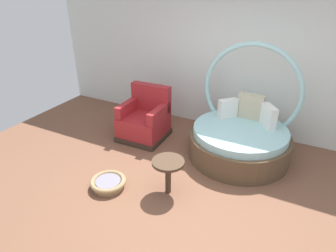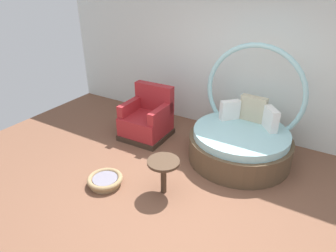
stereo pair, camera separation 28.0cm
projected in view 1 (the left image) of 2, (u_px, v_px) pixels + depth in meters
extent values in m
cube|color=brown|center=(187.00, 201.00, 3.99)|extent=(8.00, 8.00, 0.02)
cube|color=silver|center=(246.00, 47.00, 5.14)|extent=(8.00, 0.12, 3.19)
cylinder|color=brown|center=(238.00, 145.00, 4.87)|extent=(1.64, 1.64, 0.41)
cylinder|color=#9ED1D6|center=(240.00, 131.00, 4.75)|extent=(1.51, 1.51, 0.12)
torus|color=#9ED1D6|center=(251.00, 92.00, 4.87)|extent=(1.64, 0.08, 1.64)
cube|color=white|center=(269.00, 116.00, 4.72)|extent=(0.31, 0.35, 0.35)
cube|color=#BCB293|center=(251.00, 106.00, 4.96)|extent=(0.43, 0.15, 0.43)
cube|color=white|center=(228.00, 108.00, 5.01)|extent=(0.31, 0.32, 0.33)
cube|color=#38281E|center=(144.00, 135.00, 5.51)|extent=(0.82, 0.82, 0.10)
cube|color=#A32328|center=(144.00, 124.00, 5.41)|extent=(0.78, 0.78, 0.34)
cube|color=#A32328|center=(151.00, 97.00, 5.46)|extent=(0.76, 0.18, 0.50)
cube|color=#A32328|center=(128.00, 107.00, 5.40)|extent=(0.14, 0.69, 0.22)
cube|color=#A32328|center=(159.00, 114.00, 5.15)|extent=(0.14, 0.69, 0.22)
cylinder|color=#9E7F56|center=(108.00, 185.00, 4.23)|extent=(0.44, 0.44, 0.06)
torus|color=#9E7F56|center=(108.00, 182.00, 4.20)|extent=(0.51, 0.51, 0.07)
cylinder|color=gray|center=(108.00, 182.00, 4.20)|extent=(0.36, 0.36, 0.05)
cylinder|color=#473323|center=(168.00, 178.00, 4.04)|extent=(0.08, 0.08, 0.48)
cylinder|color=#473323|center=(168.00, 162.00, 3.92)|extent=(0.44, 0.44, 0.04)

